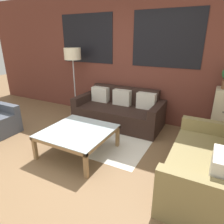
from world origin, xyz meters
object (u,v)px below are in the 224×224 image
at_px(coffee_table, 78,133).
at_px(floor_lamp, 73,57).
at_px(couch_dark, 119,111).
at_px(settee_vintage, 206,165).
at_px(drawer_cabinet, 222,115).

xyz_separation_m(coffee_table, floor_lamp, (-1.19, 1.49, 1.04)).
relative_size(couch_dark, coffee_table, 1.82).
bearing_deg(floor_lamp, coffee_table, -51.35).
bearing_deg(couch_dark, coffee_table, -92.60).
height_order(couch_dark, settee_vintage, settee_vintage).
bearing_deg(coffee_table, drawer_cabinet, 38.22).
bearing_deg(couch_dark, drawer_cabinet, 5.96).
bearing_deg(drawer_cabinet, floor_lamp, -177.65).
bearing_deg(couch_dark, settee_vintage, -35.14).
xyz_separation_m(couch_dark, drawer_cabinet, (2.00, 0.21, 0.20)).
xyz_separation_m(settee_vintage, drawer_cabinet, (0.13, 1.53, 0.18)).
bearing_deg(couch_dark, floor_lamp, 176.59).
height_order(settee_vintage, floor_lamp, floor_lamp).
xyz_separation_m(floor_lamp, drawer_cabinet, (3.26, 0.13, -0.91)).
distance_m(coffee_table, drawer_cabinet, 2.63).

